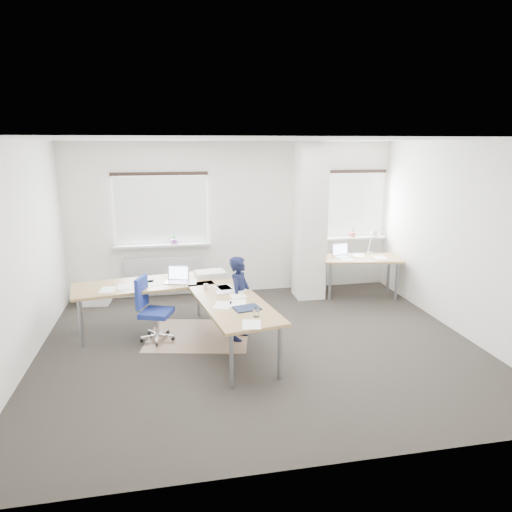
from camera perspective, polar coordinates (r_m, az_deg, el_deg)
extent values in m
plane|color=black|center=(6.50, 0.51, -11.16)|extent=(6.00, 6.00, 0.00)
cube|color=silver|center=(8.46, -2.82, 4.67)|extent=(6.00, 0.04, 2.80)
cube|color=silver|center=(3.72, 8.22, -7.49)|extent=(6.00, 0.04, 2.80)
cube|color=silver|center=(6.20, -27.77, -0.31)|extent=(0.04, 5.00, 2.80)
cube|color=silver|center=(7.24, 24.50, 1.88)|extent=(0.04, 5.00, 2.80)
cube|color=white|center=(5.89, 0.56, 14.37)|extent=(6.00, 5.00, 0.04)
cube|color=silver|center=(8.22, 6.76, 4.25)|extent=(0.50, 0.50, 2.78)
cube|color=white|center=(8.32, -11.75, 5.64)|extent=(1.60, 0.04, 1.20)
cube|color=white|center=(8.28, -11.75, 5.60)|extent=(1.60, 0.02, 1.20)
cube|color=white|center=(8.36, -11.55, 1.36)|extent=(1.70, 0.20, 0.04)
cube|color=white|center=(9.01, 11.91, 6.24)|extent=(1.20, 0.04, 1.20)
cube|color=white|center=(8.98, 12.01, 6.21)|extent=(1.20, 0.02, 1.20)
cube|color=white|center=(9.05, 11.88, 2.29)|extent=(1.30, 0.20, 0.04)
cube|color=silver|center=(8.51, -11.38, -2.09)|extent=(1.40, 0.10, 0.60)
cylinder|color=#7D4190|center=(8.33, -10.19, 1.80)|extent=(0.12, 0.12, 0.08)
imported|color=#29662B|center=(8.32, -10.21, 2.09)|extent=(0.09, 0.06, 0.17)
cylinder|color=#A34A3E|center=(9.02, 11.95, 2.64)|extent=(0.12, 0.12, 0.08)
imported|color=#29662B|center=(9.01, 11.97, 2.90)|extent=(0.09, 0.07, 0.17)
cube|color=#806046|center=(6.88, -7.16, -9.78)|extent=(1.66, 1.49, 0.01)
cube|color=white|center=(8.54, -19.49, -4.68)|extent=(0.54, 0.41, 0.30)
cube|color=olive|center=(6.99, -13.95, -3.52)|extent=(2.11, 1.14, 0.04)
cube|color=olive|center=(6.07, -3.03, -5.79)|extent=(1.14, 2.11, 0.04)
cylinder|color=gray|center=(6.78, -21.06, -7.85)|extent=(0.05, 0.05, 0.69)
cylinder|color=gray|center=(7.35, -21.09, -6.19)|extent=(0.05, 0.05, 0.69)
cylinder|color=gray|center=(7.53, -7.25, -4.87)|extent=(0.05, 0.05, 0.69)
cylinder|color=gray|center=(5.34, -3.07, -12.92)|extent=(0.05, 0.05, 0.69)
cylinder|color=gray|center=(5.53, 2.99, -11.92)|extent=(0.05, 0.05, 0.69)
cylinder|color=gray|center=(7.08, -2.93, -5.99)|extent=(0.05, 0.05, 0.69)
cube|color=#B7B7BC|center=(6.93, -9.89, -3.22)|extent=(0.38, 0.32, 0.01)
cube|color=#B7B7BC|center=(7.00, -9.66, -2.07)|extent=(0.33, 0.14, 0.22)
cube|color=silver|center=(7.00, -9.66, -2.07)|extent=(0.29, 0.12, 0.19)
cube|color=white|center=(6.39, -3.16, -4.46)|extent=(0.46, 0.22, 0.02)
cube|color=#141D38|center=(5.77, -1.15, -6.53)|extent=(0.37, 0.31, 0.01)
cube|color=beige|center=(7.20, -5.75, -2.19)|extent=(0.49, 0.38, 0.07)
imported|color=white|center=(6.59, -6.30, -3.76)|extent=(0.09, 0.09, 0.07)
cylinder|color=silver|center=(5.50, 0.02, -7.08)|extent=(0.07, 0.07, 0.10)
cube|color=olive|center=(8.55, 13.02, -0.29)|extent=(1.50, 0.93, 0.04)
cylinder|color=gray|center=(8.29, 9.25, -3.18)|extent=(0.05, 0.05, 0.69)
cylinder|color=gray|center=(8.58, 17.18, -3.05)|extent=(0.05, 0.05, 0.69)
cylinder|color=gray|center=(8.76, 8.69, -2.23)|extent=(0.05, 0.05, 0.69)
cylinder|color=gray|center=(9.04, 16.22, -2.13)|extent=(0.05, 0.05, 0.69)
cube|color=#B7B7BC|center=(8.51, 10.85, -0.05)|extent=(0.37, 0.29, 0.01)
cube|color=#B7B7BC|center=(8.58, 10.46, 0.84)|extent=(0.33, 0.11, 0.22)
cube|color=silver|center=(8.58, 10.46, 0.84)|extent=(0.29, 0.09, 0.19)
cylinder|color=silver|center=(8.90, 13.99, 0.39)|extent=(0.10, 0.10, 0.02)
cylinder|color=silver|center=(8.85, 14.06, 1.59)|extent=(0.02, 0.16, 0.38)
cylinder|color=silver|center=(8.71, 14.47, 2.84)|extent=(0.02, 0.29, 0.13)
cone|color=silver|center=(8.59, 14.86, 2.53)|extent=(0.14, 0.16, 0.17)
cube|color=navy|center=(6.68, -12.34, -6.96)|extent=(0.52, 0.52, 0.07)
cube|color=navy|center=(6.66, -14.11, -4.39)|extent=(0.17, 0.35, 0.44)
cylinder|color=silver|center=(6.75, -12.26, -8.30)|extent=(0.05, 0.05, 0.30)
cylinder|color=black|center=(6.75, -10.32, -10.12)|extent=(0.06, 0.04, 0.05)
cylinder|color=black|center=(6.99, -10.97, -9.28)|extent=(0.05, 0.06, 0.05)
cylinder|color=black|center=(7.01, -13.21, -9.34)|extent=(0.05, 0.06, 0.05)
cylinder|color=black|center=(6.78, -14.09, -10.21)|extent=(0.06, 0.04, 0.05)
cylinder|color=black|center=(6.62, -12.28, -10.72)|extent=(0.03, 0.05, 0.05)
imported|color=black|center=(6.51, -2.02, -5.30)|extent=(0.47, 0.53, 1.22)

